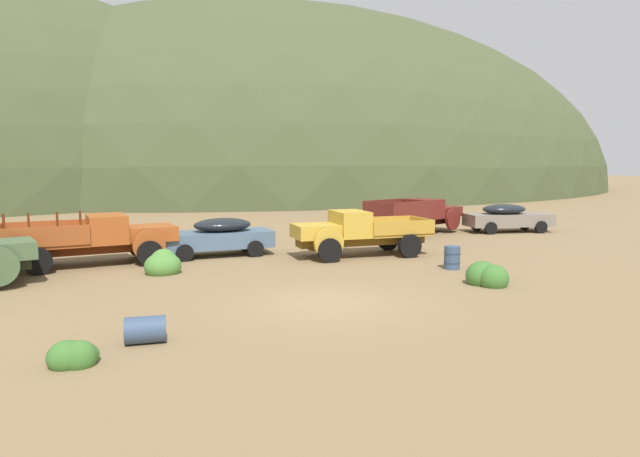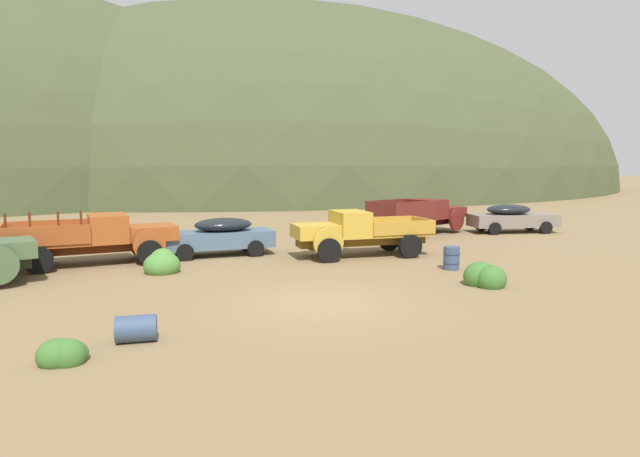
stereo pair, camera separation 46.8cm
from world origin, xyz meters
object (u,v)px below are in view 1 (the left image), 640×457
Objects in this scene: car_chalk_blue at (213,236)px; oil_drum_tipped at (145,330)px; oil_drum_by_truck at (452,258)px; truck_oxblood at (420,215)px; truck_faded_yellow at (353,232)px; car_primer_gray at (511,217)px; truck_oxide_orange at (104,238)px.

oil_drum_tipped is (-4.52, -10.16, -0.52)m from car_chalk_blue.
oil_drum_by_truck is at bearing 16.43° from oil_drum_tipped.
truck_oxblood is 20.48m from oil_drum_tipped.
truck_faded_yellow is 0.89× the size of truck_oxblood.
car_chalk_blue is 9.69m from oil_drum_by_truck.
car_chalk_blue is at bearing -19.96° from truck_faded_yellow.
car_primer_gray reaches higher than oil_drum_by_truck.
car_chalk_blue is 17.12m from car_primer_gray.
truck_oxblood is 1.26× the size of car_primer_gray.
car_primer_gray is (17.12, 0.10, 0.00)m from car_chalk_blue.
truck_faded_yellow is 6.23× the size of oil_drum_tipped.
oil_drum_tipped is (-0.32, -10.25, -0.71)m from truck_oxide_orange.
truck_oxide_orange is at bearing 148.21° from oil_drum_by_truck.
oil_drum_by_truck is 11.91m from oil_drum_tipped.
truck_oxide_orange is 1.17× the size of car_primer_gray.
truck_faded_yellow is at bearing 114.81° from oil_drum_by_truck.
truck_faded_yellow is 12.10m from oil_drum_tipped.
car_primer_gray reaches higher than oil_drum_tipped.
truck_oxide_orange is 10.28m from oil_drum_tipped.
car_chalk_blue is 0.75× the size of truck_oxblood.
car_primer_gray is at bearing 25.35° from oil_drum_tipped.
car_chalk_blue is 0.95× the size of car_primer_gray.
truck_oxblood reaches higher than car_chalk_blue.
truck_oxblood is (16.30, 1.68, 0.03)m from truck_oxide_orange.
oil_drum_tipped is at bearing -91.07° from truck_oxide_orange.
truck_oxide_orange reaches higher than car_chalk_blue.
oil_drum_tipped is at bearing -136.64° from car_primer_gray.
truck_faded_yellow is at bearing -162.16° from truck_oxblood.
truck_oxblood is 10.04m from oil_drum_by_truck.
oil_drum_tipped is at bearing 71.43° from car_chalk_blue.
car_chalk_blue is 5.79m from truck_faded_yellow.
car_chalk_blue is at bearing 135.47° from oil_drum_by_truck.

